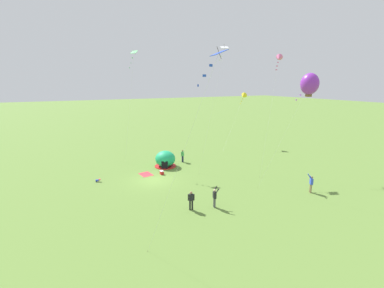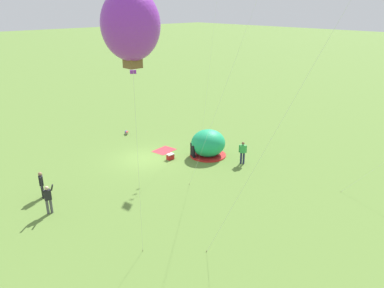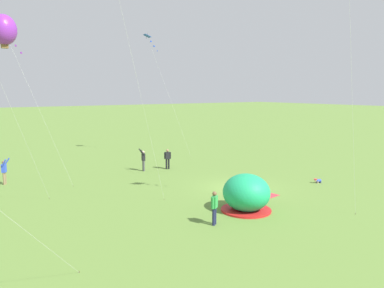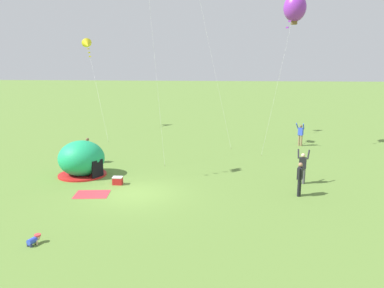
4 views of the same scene
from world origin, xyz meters
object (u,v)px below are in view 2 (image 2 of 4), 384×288
object	(u,v)px
cooler_box	(170,157)
person_center_field	(243,152)
person_watching_sky	(41,184)
person_arms_raised	(48,198)
toddler_crawling	(127,132)
popup_tent	(208,144)
kite_purple	(131,25)

from	to	relation	value
cooler_box	person_center_field	world-z (taller)	person_center_field
person_watching_sky	person_arms_raised	world-z (taller)	person_arms_raised
cooler_box	toddler_crawling	world-z (taller)	cooler_box
popup_tent	toddler_crawling	xyz separation A→B (m)	(1.78, -8.66, -0.82)
popup_tent	person_watching_sky	xyz separation A→B (m)	(12.23, -2.18, -0.03)
cooler_box	person_watching_sky	xyz separation A→B (m)	(9.60, -0.72, 0.74)
person_watching_sky	person_center_field	bearing A→B (deg)	158.87
kite_purple	toddler_crawling	bearing A→B (deg)	-121.82
cooler_box	kite_purple	bearing A→B (deg)	46.65
toddler_crawling	person_arms_raised	distance (m)	13.90
cooler_box	kite_purple	size ratio (longest dim) A/B	0.05
kite_purple	person_center_field	bearing A→B (deg)	-153.63
person_arms_raised	popup_tent	bearing A→B (deg)	179.54
popup_tent	person_watching_sky	world-z (taller)	popup_tent
person_arms_raised	kite_purple	world-z (taller)	kite_purple
popup_tent	person_center_field	world-z (taller)	popup_tent
popup_tent	person_watching_sky	bearing A→B (deg)	-10.10
popup_tent	person_arms_raised	size ratio (longest dim) A/B	1.49
person_watching_sky	kite_purple	distance (m)	15.43
person_watching_sky	person_arms_raised	xyz separation A→B (m)	(0.48, 2.08, 0.03)
popup_tent	toddler_crawling	size ratio (longest dim) A/B	5.08
popup_tent	kite_purple	distance (m)	19.08
person_center_field	person_arms_raised	world-z (taller)	person_arms_raised
popup_tent	toddler_crawling	distance (m)	8.88
person_arms_raised	person_watching_sky	bearing A→B (deg)	-102.93
cooler_box	person_watching_sky	world-z (taller)	person_watching_sky
person_watching_sky	person_arms_raised	bearing A→B (deg)	77.07
popup_tent	cooler_box	distance (m)	3.10
cooler_box	person_arms_raised	bearing A→B (deg)	7.65
kite_purple	person_arms_raised	bearing A→B (deg)	-93.01
person_watching_sky	person_center_field	size ratio (longest dim) A/B	1.00
popup_tent	person_arms_raised	world-z (taller)	popup_tent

